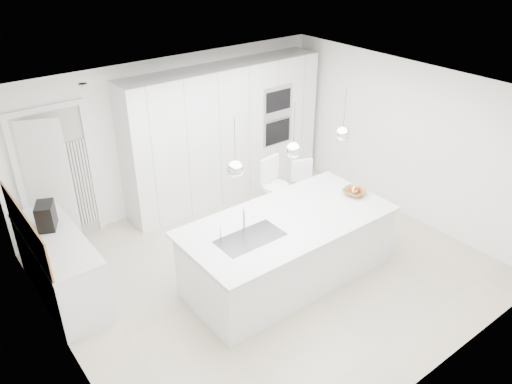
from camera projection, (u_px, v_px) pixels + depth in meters
floor at (269, 268)px, 7.03m from camera, size 5.50×5.50×0.00m
wall_back at (174, 133)px, 8.17m from camera, size 5.50×0.00×5.50m
wall_left at (56, 271)px, 4.96m from camera, size 0.00×5.00×5.00m
ceiling at (272, 97)px, 5.84m from camera, size 5.50×5.50×0.00m
tall_cabinets at (225, 133)px, 8.44m from camera, size 3.60×0.60×2.30m
oven_stack at (278, 116)px, 8.61m from camera, size 0.62×0.04×1.05m
doorway_frame at (58, 179)px, 7.22m from camera, size 1.11×0.08×2.13m
hallway_door at (42, 187)px, 7.06m from camera, size 0.76×0.38×2.00m
radiator at (82, 184)px, 7.46m from camera, size 0.32×0.04×1.40m
left_base_cabinets at (61, 267)px, 6.35m from camera, size 0.60×1.80×0.86m
left_worktop at (54, 238)px, 6.13m from camera, size 0.62×1.82×0.04m
oak_backsplash at (25, 227)px, 5.85m from camera, size 0.02×1.80×0.50m
island_base at (289, 251)px, 6.67m from camera, size 2.80×1.20×0.86m
island_worktop at (288, 221)px, 6.49m from camera, size 2.84×1.40×0.04m
island_sink at (250, 243)px, 6.14m from camera, size 0.84×0.44×0.18m
island_tap at (244, 219)px, 6.19m from camera, size 0.02×0.02×0.30m
pendant_left at (235, 169)px, 5.51m from camera, size 0.20×0.20×0.20m
pendant_mid at (293, 150)px, 5.97m from camera, size 0.20×0.20×0.20m
pendant_right at (343, 134)px, 6.42m from camera, size 0.20×0.20×0.20m
fruit_bowl at (354, 192)px, 7.05m from camera, size 0.38×0.38×0.08m
espresso_machine at (46, 216)px, 6.23m from camera, size 0.32×0.37×0.34m
bar_stool_left at (275, 197)px, 7.61m from camera, size 0.48×0.61×1.21m
bar_stool_right at (307, 194)px, 7.83m from camera, size 0.51×0.59×1.07m
apple_a at (358, 189)px, 7.06m from camera, size 0.07×0.07×0.07m
apple_b at (352, 188)px, 7.09m from camera, size 0.07×0.07×0.07m
apple_c at (353, 190)px, 7.06m from camera, size 0.07×0.07×0.07m
apple_extra_3 at (356, 190)px, 7.04m from camera, size 0.07×0.07×0.07m
banana_bunch at (355, 189)px, 6.99m from camera, size 0.21×0.16×0.19m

